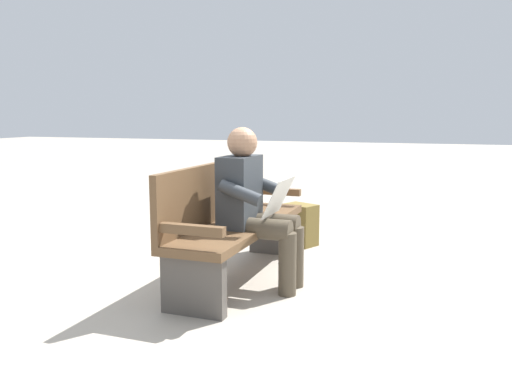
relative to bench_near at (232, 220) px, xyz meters
The scene contains 4 objects.
ground_plane 0.46m from the bench_near, 88.60° to the left, with size 40.00×40.00×0.00m, color #A89E8E.
bench_near is the anchor object (origin of this frame).
person_seated 0.32m from the bench_near, 59.73° to the left, with size 0.58×0.58×1.18m.
backpack 1.25m from the bench_near, 168.05° to the left, with size 0.34×0.36×0.40m.
Camera 1 is at (3.71, 1.40, 1.28)m, focal length 36.97 mm.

